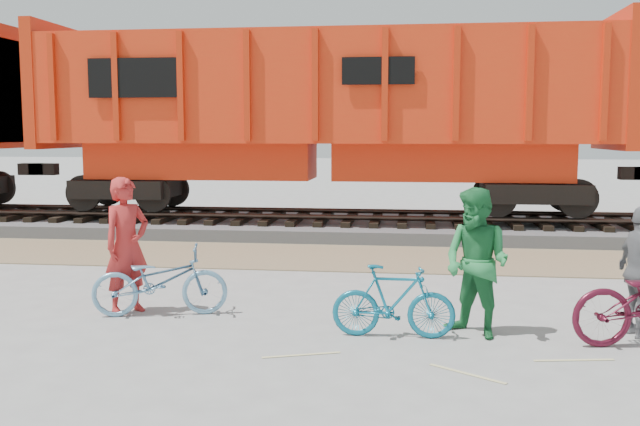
# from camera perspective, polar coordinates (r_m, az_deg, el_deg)

# --- Properties ---
(ground) EXTENTS (120.00, 120.00, 0.00)m
(ground) POSITION_cam_1_polar(r_m,az_deg,el_deg) (8.85, 5.84, -9.94)
(ground) COLOR #9E9E99
(ground) RESTS_ON ground
(gravel_strip) EXTENTS (120.00, 3.00, 0.02)m
(gravel_strip) POSITION_cam_1_polar(r_m,az_deg,el_deg) (14.21, 6.43, -3.64)
(gravel_strip) COLOR #927B5A
(gravel_strip) RESTS_ON ground
(ballast_bed) EXTENTS (120.00, 4.00, 0.30)m
(ballast_bed) POSITION_cam_1_polar(r_m,az_deg,el_deg) (17.64, 6.62, -1.21)
(ballast_bed) COLOR slate
(ballast_bed) RESTS_ON ground
(track) EXTENTS (120.00, 2.60, 0.24)m
(track) POSITION_cam_1_polar(r_m,az_deg,el_deg) (17.60, 6.63, -0.16)
(track) COLOR black
(track) RESTS_ON ballast_bed
(hopper_car_center) EXTENTS (14.00, 3.13, 4.65)m
(hopper_car_center) POSITION_cam_1_polar(r_m,az_deg,el_deg) (17.63, 0.29, 8.14)
(hopper_car_center) COLOR black
(hopper_car_center) RESTS_ON track
(bicycle_blue) EXTENTS (1.92, 1.08, 0.96)m
(bicycle_blue) POSITION_cam_1_polar(r_m,az_deg,el_deg) (10.00, -12.68, -5.32)
(bicycle_blue) COLOR #6A9CBE
(bicycle_blue) RESTS_ON ground
(bicycle_teal) EXTENTS (1.50, 0.43, 0.90)m
(bicycle_teal) POSITION_cam_1_polar(r_m,az_deg,el_deg) (8.77, 5.90, -7.05)
(bicycle_teal) COLOR #106B88
(bicycle_teal) RESTS_ON ground
(person_solo) EXTENTS (0.76, 0.82, 1.89)m
(person_solo) POSITION_cam_1_polar(r_m,az_deg,el_deg) (10.19, -15.20, -2.52)
(person_solo) COLOR red
(person_solo) RESTS_ON ground
(person_man) EXTENTS (1.13, 1.10, 1.83)m
(person_man) POSITION_cam_1_polar(r_m,az_deg,el_deg) (8.91, 12.42, -3.90)
(person_man) COLOR #237A3D
(person_man) RESTS_ON ground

